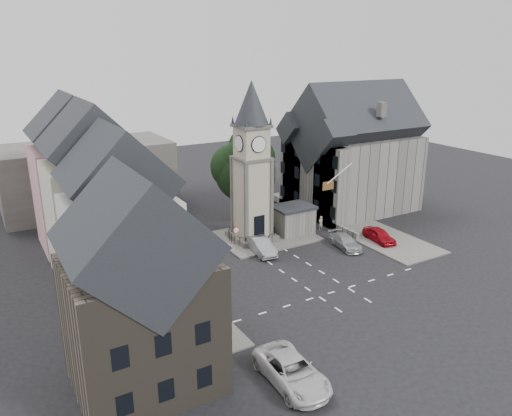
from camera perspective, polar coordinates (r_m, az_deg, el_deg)
ground at (r=46.03m, az=4.51°, el=-6.81°), size 120.00×120.00×0.00m
pavement_west at (r=46.00m, az=-12.95°, el=-7.16°), size 6.00×30.00×0.14m
pavement_east at (r=58.72m, az=9.74°, el=-1.34°), size 6.00×26.00×0.14m
central_island at (r=52.92m, az=0.93°, el=-3.25°), size 10.00×8.00×0.16m
road_markings at (r=42.11m, az=8.82°, el=-9.47°), size 20.00×8.00×0.01m
clock_tower at (r=49.81m, az=-0.50°, el=5.07°), size 4.86×4.86×16.25m
stone_shelter at (r=53.70m, az=4.23°, el=-1.31°), size 4.30×3.30×3.08m
town_tree at (r=55.27m, az=-1.28°, el=5.16°), size 7.20×7.20×10.80m
warning_sign_post at (r=47.97m, az=-2.28°, el=-3.08°), size 0.70×0.19×2.85m
terrace_pink at (r=52.44m, az=-19.93°, el=2.91°), size 8.10×7.60×12.80m
terrace_cream at (r=44.86m, az=-17.95°, el=0.67°), size 8.10×7.60×12.80m
terrace_tudor at (r=37.58m, az=-15.13°, el=-3.05°), size 8.10×7.60×12.00m
building_sw_stone at (r=29.62m, az=-13.01°, el=-10.58°), size 8.60×7.60×10.40m
backdrop_west at (r=65.13m, az=-18.73°, el=3.49°), size 20.00×10.00×8.00m
east_building at (r=61.50m, az=10.85°, el=5.49°), size 14.40×11.40×12.60m
east_boundary_wall at (r=58.42m, az=6.39°, el=-0.90°), size 0.40×16.00×0.90m
flagpole at (r=51.34m, az=9.54°, el=3.93°), size 3.68×0.10×2.74m
car_west_blue at (r=40.32m, az=-8.69°, el=-9.67°), size 4.15×1.83×1.39m
car_west_silver at (r=44.02m, az=-10.85°, el=-7.20°), size 4.74×1.82×1.54m
car_west_grey at (r=43.87m, az=-9.86°, el=-7.37°), size 5.32×4.35×1.35m
car_island_silver at (r=48.69m, az=0.55°, el=-4.34°), size 2.10×4.76×1.52m
car_island_east at (r=50.78m, az=10.16°, el=-3.82°), size 2.45×4.65×1.28m
car_east_red at (r=52.99m, az=13.90°, el=-3.04°), size 2.20×4.38×1.43m
van_sw_white at (r=31.39m, az=4.11°, el=-18.10°), size 2.90×5.95×1.63m
pedestrian at (r=55.18m, az=7.40°, el=-1.71°), size 0.58×0.39×1.58m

